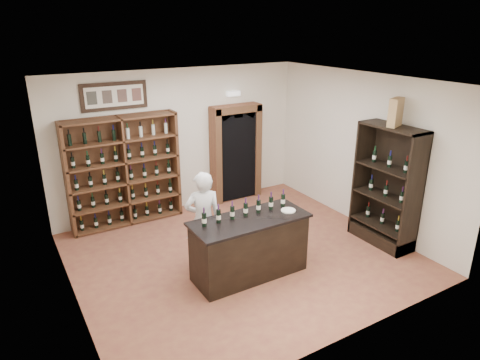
# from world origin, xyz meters

# --- Properties ---
(floor) EXTENTS (5.50, 5.50, 0.00)m
(floor) POSITION_xyz_m (0.00, 0.00, 0.00)
(floor) COLOR #955D3B
(floor) RESTS_ON ground
(ceiling) EXTENTS (5.50, 5.50, 0.00)m
(ceiling) POSITION_xyz_m (0.00, 0.00, 3.00)
(ceiling) COLOR white
(ceiling) RESTS_ON wall_back
(wall_back) EXTENTS (5.50, 0.04, 3.00)m
(wall_back) POSITION_xyz_m (0.00, 2.50, 1.50)
(wall_back) COLOR silver
(wall_back) RESTS_ON ground
(wall_left) EXTENTS (0.04, 5.00, 3.00)m
(wall_left) POSITION_xyz_m (-2.75, 0.00, 1.50)
(wall_left) COLOR silver
(wall_left) RESTS_ON ground
(wall_right) EXTENTS (0.04, 5.00, 3.00)m
(wall_right) POSITION_xyz_m (2.75, 0.00, 1.50)
(wall_right) COLOR silver
(wall_right) RESTS_ON ground
(wine_shelf) EXTENTS (2.20, 0.38, 2.20)m
(wine_shelf) POSITION_xyz_m (-1.30, 2.33, 1.10)
(wine_shelf) COLOR #54321C
(wine_shelf) RESTS_ON ground
(framed_picture) EXTENTS (1.25, 0.04, 0.52)m
(framed_picture) POSITION_xyz_m (-1.30, 2.47, 2.55)
(framed_picture) COLOR black
(framed_picture) RESTS_ON wall_back
(arched_doorway) EXTENTS (1.17, 0.35, 2.17)m
(arched_doorway) POSITION_xyz_m (1.25, 2.33, 1.14)
(arched_doorway) COLOR black
(arched_doorway) RESTS_ON ground
(emergency_light) EXTENTS (0.30, 0.10, 0.10)m
(emergency_light) POSITION_xyz_m (1.25, 2.42, 2.40)
(emergency_light) COLOR white
(emergency_light) RESTS_ON wall_back
(tasting_counter) EXTENTS (1.88, 0.78, 1.00)m
(tasting_counter) POSITION_xyz_m (-0.20, -0.60, 0.49)
(tasting_counter) COLOR black
(tasting_counter) RESTS_ON ground
(counter_bottle_0) EXTENTS (0.07, 0.07, 0.30)m
(counter_bottle_0) POSITION_xyz_m (-0.92, -0.48, 1.11)
(counter_bottle_0) COLOR black
(counter_bottle_0) RESTS_ON tasting_counter
(counter_bottle_1) EXTENTS (0.07, 0.07, 0.30)m
(counter_bottle_1) POSITION_xyz_m (-0.68, -0.48, 1.11)
(counter_bottle_1) COLOR black
(counter_bottle_1) RESTS_ON tasting_counter
(counter_bottle_2) EXTENTS (0.07, 0.07, 0.30)m
(counter_bottle_2) POSITION_xyz_m (-0.44, -0.48, 1.11)
(counter_bottle_2) COLOR black
(counter_bottle_2) RESTS_ON tasting_counter
(counter_bottle_3) EXTENTS (0.07, 0.07, 0.30)m
(counter_bottle_3) POSITION_xyz_m (-0.20, -0.48, 1.11)
(counter_bottle_3) COLOR black
(counter_bottle_3) RESTS_ON tasting_counter
(counter_bottle_4) EXTENTS (0.07, 0.07, 0.30)m
(counter_bottle_4) POSITION_xyz_m (0.04, -0.48, 1.11)
(counter_bottle_4) COLOR black
(counter_bottle_4) RESTS_ON tasting_counter
(counter_bottle_5) EXTENTS (0.07, 0.07, 0.30)m
(counter_bottle_5) POSITION_xyz_m (0.28, -0.48, 1.11)
(counter_bottle_5) COLOR black
(counter_bottle_5) RESTS_ON tasting_counter
(counter_bottle_6) EXTENTS (0.07, 0.07, 0.30)m
(counter_bottle_6) POSITION_xyz_m (0.52, -0.48, 1.11)
(counter_bottle_6) COLOR black
(counter_bottle_6) RESTS_ON tasting_counter
(side_cabinet) EXTENTS (0.48, 1.20, 2.20)m
(side_cabinet) POSITION_xyz_m (2.52, -0.90, 0.75)
(side_cabinet) COLOR black
(side_cabinet) RESTS_ON ground
(shopkeeper) EXTENTS (0.68, 0.53, 1.66)m
(shopkeeper) POSITION_xyz_m (-0.69, 0.05, 0.83)
(shopkeeper) COLOR silver
(shopkeeper) RESTS_ON ground
(plate) EXTENTS (0.23, 0.23, 0.02)m
(plate) POSITION_xyz_m (0.48, -0.68, 1.01)
(plate) COLOR silver
(plate) RESTS_ON tasting_counter
(wine_crate) EXTENTS (0.37, 0.25, 0.48)m
(wine_crate) POSITION_xyz_m (2.47, -0.91, 2.44)
(wine_crate) COLOR #A87D58
(wine_crate) RESTS_ON side_cabinet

